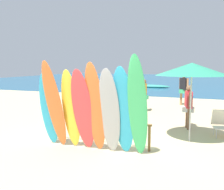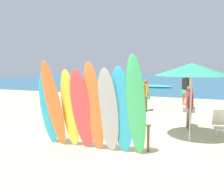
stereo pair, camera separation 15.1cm
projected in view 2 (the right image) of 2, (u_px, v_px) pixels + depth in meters
ground at (176, 94)px, 20.19m from camera, size 60.00×60.00×0.00m
ocean_water at (195, 81)px, 36.21m from camera, size 60.00×40.00×0.02m
surfboard_rack at (98, 125)px, 7.27m from camera, size 3.01×0.07×0.72m
surfboard_teal_0 at (48, 109)px, 7.22m from camera, size 0.53×0.56×2.05m
surfboard_orange_1 at (54, 105)px, 6.91m from camera, size 0.53×0.82×2.36m
surfboard_yellow_2 at (70, 109)px, 6.93m from camera, size 0.50×0.60×2.13m
surfboard_red_3 at (82, 110)px, 6.72m from camera, size 0.58×0.68×2.15m
surfboard_orange_4 at (94, 108)px, 6.58m from camera, size 0.49×0.66×2.32m
surfboard_grey_5 at (108, 112)px, 6.46m from camera, size 0.55×0.63×2.18m
surfboard_teal_6 at (122, 111)px, 6.38m from camera, size 0.54×0.59×2.22m
surfboard_green_7 at (136, 107)px, 6.16m from camera, size 0.47×0.72×2.49m
beachgoer_midbeach at (186, 87)px, 14.26m from camera, size 0.54×0.45×1.74m
beachgoer_near_rack at (189, 104)px, 9.06m from camera, size 0.40×0.56×1.53m
beachgoer_by_water at (146, 93)px, 12.43m from camera, size 0.40×0.59×1.55m
beach_chair_red at (222, 123)px, 8.17m from camera, size 0.64×0.76×0.83m
beach_umbrella at (192, 69)px, 7.41m from camera, size 2.07×2.07×2.29m
distant_boat at (152, 86)px, 25.17m from camera, size 4.12×0.83×0.33m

